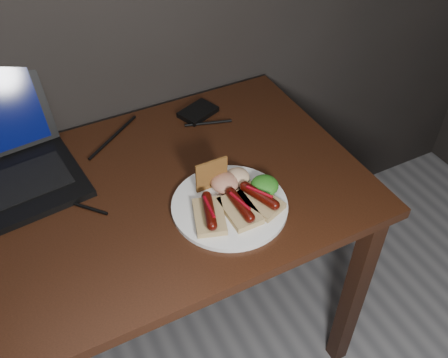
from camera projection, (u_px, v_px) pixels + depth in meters
desk at (97, 236)px, 1.27m from camera, size 1.40×0.70×0.75m
hard_drive at (198, 112)px, 1.51m from camera, size 0.13×0.11×0.02m
desk_cables at (75, 176)px, 1.30m from camera, size 0.91×0.35×0.01m
plate at (230, 206)px, 1.22m from camera, size 0.37×0.37×0.01m
bread_sausage_left at (209, 214)px, 1.17m from camera, size 0.10×0.13×0.04m
bread_sausage_center at (240, 208)px, 1.18m from camera, size 0.07×0.12×0.04m
bread_sausage_right at (259, 199)px, 1.21m from camera, size 0.10×0.13×0.04m
crispbread at (212, 174)px, 1.23m from camera, size 0.08×0.01×0.08m
salad_greens at (265, 185)px, 1.24m from camera, size 0.07×0.07×0.04m
salsa_mound at (225, 182)px, 1.24m from camera, size 0.07×0.07×0.04m
coleslaw_mound at (237, 177)px, 1.26m from camera, size 0.06×0.06×0.04m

